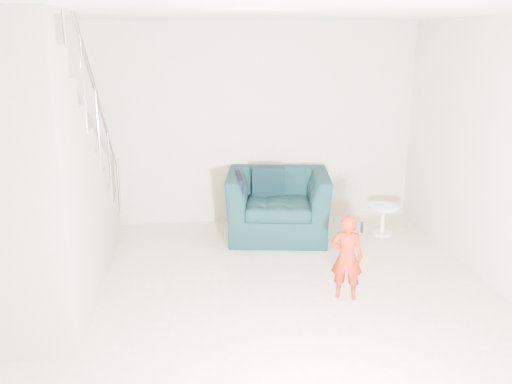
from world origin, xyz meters
TOP-DOWN VIEW (x-y plane):
  - floor at (0.00, 0.00)m, footprint 5.50×5.50m
  - ceiling at (0.00, 0.00)m, footprint 5.50×5.50m
  - back_wall at (0.00, 2.75)m, footprint 5.00×0.00m
  - front_wall at (0.00, -2.75)m, footprint 5.00×0.00m
  - armchair at (0.54, 2.10)m, footprint 1.43×1.30m
  - toddler at (0.93, 0.27)m, footprint 0.36×0.30m
  - side_table at (1.91, 1.97)m, footprint 0.39×0.39m
  - staircase at (-2.00, 0.55)m, footprint 1.02×3.03m
  - cushion at (0.44, 2.33)m, footprint 0.43×0.21m
  - throw at (0.04, 2.00)m, footprint 0.06×0.57m
  - phone at (1.05, 0.23)m, footprint 0.03×0.05m

SIDE VIEW (x-z plane):
  - floor at x=0.00m, z-range 0.00..0.00m
  - side_table at x=1.91m, z-range 0.07..0.46m
  - armchair at x=0.54m, z-range 0.00..0.83m
  - toddler at x=0.93m, z-range 0.00..0.86m
  - throw at x=0.04m, z-range 0.20..0.84m
  - cushion at x=0.44m, z-range 0.44..0.87m
  - phone at x=1.05m, z-range 0.70..0.80m
  - staircase at x=-2.00m, z-range -0.86..2.76m
  - back_wall at x=0.00m, z-range -1.15..3.85m
  - front_wall at x=0.00m, z-range -1.15..3.85m
  - ceiling at x=0.00m, z-range 2.70..2.70m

